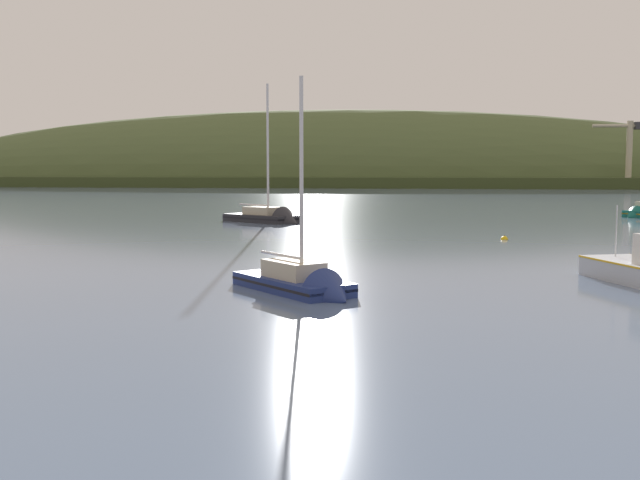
% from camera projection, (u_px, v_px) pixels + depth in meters
% --- Properties ---
extents(far_shoreline_hill, '(415.09, 89.87, 52.82)m').
position_uv_depth(far_shoreline_hill, '(317.00, 185.00, 256.65)').
color(far_shoreline_hill, '#35401E').
rests_on(far_shoreline_hill, ground).
extents(dockside_crane, '(13.98, 4.29, 19.32)m').
position_uv_depth(dockside_crane, '(628.00, 156.00, 208.10)').
color(dockside_crane, '#4C4C51').
rests_on(dockside_crane, ground).
extents(sailboat_near_mooring, '(6.23, 6.46, 9.71)m').
position_uv_depth(sailboat_near_mooring, '(304.00, 288.00, 29.47)').
color(sailboat_near_mooring, navy).
rests_on(sailboat_near_mooring, ground).
extents(sailboat_midwater_white, '(9.09, 7.69, 14.80)m').
position_uv_depth(sailboat_midwater_white, '(270.00, 220.00, 70.59)').
color(sailboat_midwater_white, '#232328').
rests_on(sailboat_midwater_white, ground).
extents(mooring_buoy_midchannel, '(0.51, 0.51, 0.59)m').
position_uv_depth(mooring_buoy_midchannel, '(504.00, 239.00, 53.05)').
color(mooring_buoy_midchannel, yellow).
rests_on(mooring_buoy_midchannel, ground).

